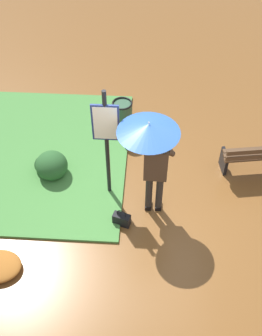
{
  "coord_description": "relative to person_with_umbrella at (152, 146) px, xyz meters",
  "views": [
    {
      "loc": [
        0.04,
        4.44,
        5.91
      ],
      "look_at": [
        0.33,
        -0.3,
        0.85
      ],
      "focal_mm": 44.02,
      "sensor_mm": 36.0,
      "label": 1
    }
  ],
  "objects": [
    {
      "name": "person_with_umbrella",
      "position": [
        0.0,
        0.0,
        0.0
      ],
      "size": [
        0.96,
        0.96,
        2.04
      ],
      "color": "#2D2823",
      "rests_on": "ground_plane"
    },
    {
      "name": "park_bench",
      "position": [
        -2.05,
        -1.02,
        -1.15
      ],
      "size": [
        1.4,
        0.58,
        0.75
      ],
      "color": "black",
      "rests_on": "ground_plane"
    },
    {
      "name": "ground_plane",
      "position": [
        0.0,
        0.12,
        -1.55
      ],
      "size": [
        18.0,
        18.0,
        0.0
      ],
      "primitive_type": "plane",
      "color": "brown"
    },
    {
      "name": "trash_bin",
      "position": [
        0.61,
        -1.97,
        -1.13
      ],
      "size": [
        0.42,
        0.42,
        0.83
      ],
      "color": "#2D5138",
      "rests_on": "ground_plane"
    },
    {
      "name": "grass_verge",
      "position": [
        2.88,
        -1.22,
        -1.53
      ],
      "size": [
        4.8,
        4.0,
        0.05
      ],
      "color": "#47843D",
      "rests_on": "ground_plane"
    },
    {
      "name": "info_sign_post",
      "position": [
        0.74,
        -0.34,
        -0.11
      ],
      "size": [
        0.44,
        0.07,
        2.3
      ],
      "color": "black",
      "rests_on": "ground_plane"
    },
    {
      "name": "shrub_cluster",
      "position": [
        1.9,
        -0.71,
        -1.3
      ],
      "size": [
        0.66,
        0.6,
        0.54
      ],
      "color": "#285628",
      "rests_on": "ground_plane"
    },
    {
      "name": "handbag",
      "position": [
        0.46,
        0.37,
        -1.42
      ],
      "size": [
        0.33,
        0.22,
        0.37
      ],
      "color": "black",
      "rests_on": "ground_plane"
    }
  ]
}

